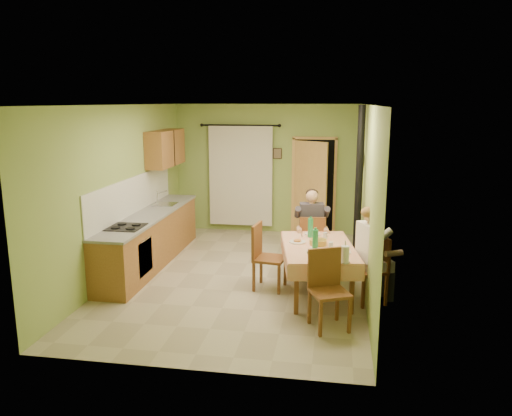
% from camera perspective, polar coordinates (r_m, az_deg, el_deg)
% --- Properties ---
extents(floor, '(4.00, 6.00, 0.01)m').
position_cam_1_polar(floor, '(8.39, -1.81, -7.79)').
color(floor, tan).
rests_on(floor, ground).
extents(room_shell, '(4.04, 6.04, 2.82)m').
position_cam_1_polar(room_shell, '(7.96, -1.90, 4.63)').
color(room_shell, '#90AB58').
rests_on(room_shell, ground).
extents(kitchen_run, '(0.64, 3.64, 1.56)m').
position_cam_1_polar(kitchen_run, '(9.08, -11.99, -3.32)').
color(kitchen_run, brown).
rests_on(kitchen_run, ground).
extents(upper_cabinets, '(0.35, 1.40, 0.70)m').
position_cam_1_polar(upper_cabinets, '(10.06, -10.29, 6.75)').
color(upper_cabinets, brown).
rests_on(upper_cabinets, room_shell).
extents(curtain, '(1.70, 0.07, 2.22)m').
position_cam_1_polar(curtain, '(10.96, -1.77, 3.75)').
color(curtain, black).
rests_on(curtain, ground).
extents(doorway, '(0.96, 0.49, 2.15)m').
position_cam_1_polar(doorway, '(10.77, 6.43, 2.39)').
color(doorway, black).
rests_on(doorway, ground).
extents(dining_table, '(1.29, 1.85, 0.76)m').
position_cam_1_polar(dining_table, '(7.58, 7.07, -7.05)').
color(dining_table, '#E19C79').
rests_on(dining_table, ground).
extents(tableware, '(0.91, 1.56, 0.33)m').
position_cam_1_polar(tableware, '(7.34, 7.40, -4.04)').
color(tableware, white).
rests_on(tableware, dining_table).
extents(chair_far, '(0.48, 0.48, 0.99)m').
position_cam_1_polar(chair_far, '(8.59, 6.30, -5.33)').
color(chair_far, brown).
rests_on(chair_far, ground).
extents(chair_near, '(0.59, 0.59, 1.01)m').
position_cam_1_polar(chair_near, '(6.55, 8.31, -11.04)').
color(chair_near, brown).
rests_on(chair_near, ground).
extents(chair_right, '(0.55, 0.55, 0.98)m').
position_cam_1_polar(chair_right, '(7.44, 12.87, -8.36)').
color(chair_right, brown).
rests_on(chair_right, ground).
extents(chair_left, '(0.51, 0.51, 1.02)m').
position_cam_1_polar(chair_left, '(7.78, 1.46, -7.11)').
color(chair_left, brown).
rests_on(chair_left, ground).
extents(man_far, '(0.62, 0.51, 1.39)m').
position_cam_1_polar(man_far, '(8.45, 6.38, -1.49)').
color(man_far, '#38333D').
rests_on(man_far, chair_far).
extents(man_right, '(0.61, 0.65, 1.39)m').
position_cam_1_polar(man_right, '(7.25, 12.99, -4.01)').
color(man_right, white).
rests_on(man_right, chair_right).
extents(stove_flue, '(0.24, 0.24, 2.80)m').
position_cam_1_polar(stove_flue, '(8.55, 11.54, -0.50)').
color(stove_flue, black).
rests_on(stove_flue, ground).
extents(picture_back, '(0.19, 0.03, 0.23)m').
position_cam_1_polar(picture_back, '(10.84, 2.47, 6.25)').
color(picture_back, black).
rests_on(picture_back, room_shell).
extents(picture_right, '(0.03, 0.31, 0.21)m').
position_cam_1_polar(picture_right, '(9.01, 12.07, 5.44)').
color(picture_right, brown).
rests_on(picture_right, room_shell).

